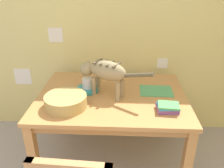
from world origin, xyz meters
TOP-DOWN VIEW (x-y plane):
  - wall_rear at (0.00, 2.19)m, footprint 4.40×0.11m
  - dining_table at (0.13, 1.54)m, footprint 1.31×0.99m
  - cat at (0.06, 1.51)m, footprint 0.62×0.35m
  - saucer_bowl at (-0.10, 1.59)m, footprint 0.21×0.21m
  - coffee_mug at (-0.10, 1.59)m, footprint 0.14×0.10m
  - magazine at (0.53, 1.62)m, footprint 0.30×0.24m
  - book_stack at (0.57, 1.27)m, footprint 0.18×0.15m
  - wicker_basket at (-0.23, 1.30)m, footprint 0.34×0.34m

SIDE VIEW (x-z plane):
  - dining_table at x=0.13m, z-range 0.29..1.04m
  - magazine at x=0.53m, z-range 0.75..0.75m
  - saucer_bowl at x=-0.10m, z-range 0.75..0.78m
  - book_stack at x=0.57m, z-range 0.75..0.81m
  - wicker_basket at x=-0.23m, z-range 0.75..0.85m
  - coffee_mug at x=-0.10m, z-range 0.78..0.87m
  - cat at x=0.06m, z-range 0.81..1.14m
  - wall_rear at x=0.00m, z-range 0.00..2.50m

